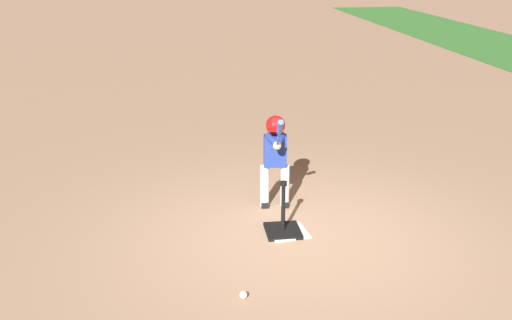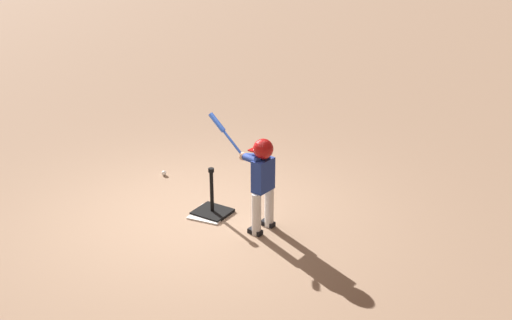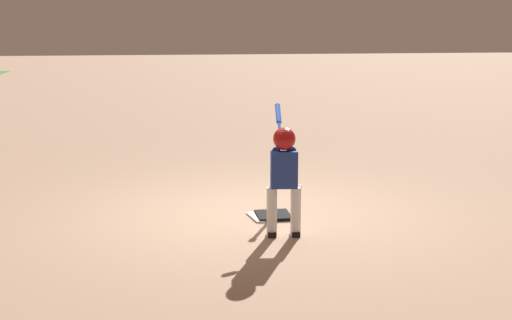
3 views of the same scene
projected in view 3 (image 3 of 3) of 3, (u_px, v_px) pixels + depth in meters
ground_plane at (257, 214)px, 8.73m from camera, size 90.00×90.00×0.00m
home_plate at (269, 216)px, 8.60m from camera, size 0.50×0.50×0.02m
batting_tee at (273, 210)px, 8.59m from camera, size 0.45×0.40×0.65m
batter_child at (284, 167)px, 7.71m from camera, size 0.96×0.39×1.38m
baseball at (300, 187)px, 9.99m from camera, size 0.07×0.07×0.07m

